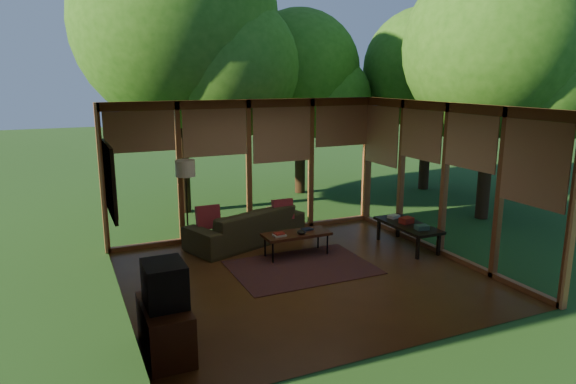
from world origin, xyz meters
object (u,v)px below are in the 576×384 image
media_cabinet (165,329)px  coffee_table (296,235)px  floor_lamp (185,173)px  television (165,284)px  sofa (246,226)px  side_console (408,226)px

media_cabinet → coffee_table: media_cabinet is taller
media_cabinet → floor_lamp: (1.14, 3.65, 1.11)m
television → coffee_table: television is taller
sofa → floor_lamp: bearing=-31.8°
sofa → side_console: sofa is taller
media_cabinet → television: bearing=0.0°
sofa → coffee_table: 1.20m
television → media_cabinet: bearing=180.0°
sofa → floor_lamp: size_ratio=1.41×
floor_lamp → side_console: floor_lamp is taller
sofa → television: 4.10m
television → side_console: television is taller
media_cabinet → floor_lamp: bearing=72.7°
media_cabinet → television: 0.55m
television → side_console: bearing=21.7°
media_cabinet → coffee_table: size_ratio=0.83×
sofa → coffee_table: bearing=98.3°
floor_lamp → coffee_table: floor_lamp is taller
coffee_table → floor_lamp: bearing=141.9°
floor_lamp → side_console: size_ratio=1.18×
sofa → coffee_table: size_ratio=1.94×
media_cabinet → side_console: size_ratio=0.71×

